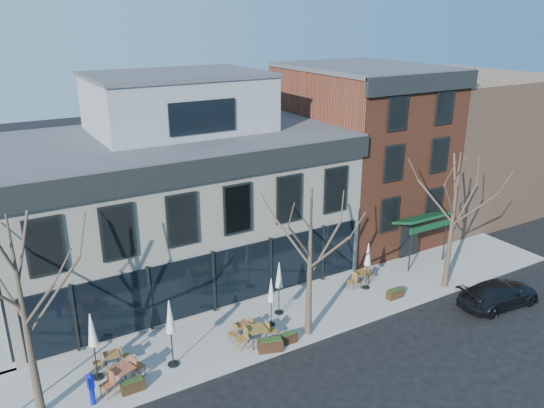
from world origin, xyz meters
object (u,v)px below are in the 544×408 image
call_box (91,388)px  umbrella_0 (92,333)px  cafe_set_0 (123,375)px  parked_sedan (499,294)px

call_box → umbrella_0: bearing=70.6°
call_box → cafe_set_0: call_box is taller
cafe_set_0 → umbrella_0: (-0.77, 1.06, 1.57)m
parked_sedan → call_box: size_ratio=3.30×
cafe_set_0 → umbrella_0: umbrella_0 is taller
parked_sedan → cafe_set_0: size_ratio=2.25×
parked_sedan → cafe_set_0: (-18.38, 3.29, 0.03)m
umbrella_0 → parked_sedan: bearing=-12.8°
parked_sedan → umbrella_0: umbrella_0 is taller
cafe_set_0 → umbrella_0: bearing=126.1°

